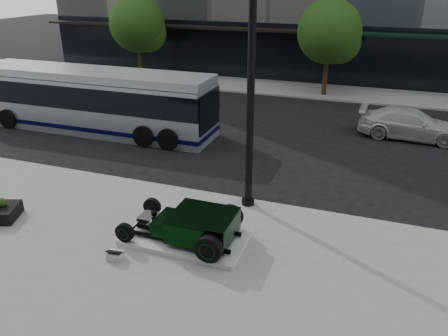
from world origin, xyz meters
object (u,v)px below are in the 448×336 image
(hot_rod, at_px, (196,225))
(transit_bus, at_px, (93,100))
(white_sedan, at_px, (411,124))
(lamppost, at_px, (250,101))

(hot_rod, relative_size, transit_bus, 0.27)
(hot_rod, height_order, transit_bus, transit_bus)
(transit_bus, bearing_deg, white_sedan, 14.94)
(hot_rod, xyz_separation_m, lamppost, (0.70, 2.67, 2.89))
(lamppost, relative_size, white_sedan, 1.61)
(hot_rod, bearing_deg, transit_bus, 138.16)
(hot_rod, height_order, lamppost, lamppost)
(lamppost, distance_m, white_sedan, 10.73)
(white_sedan, bearing_deg, transit_bus, 107.30)
(white_sedan, bearing_deg, lamppost, 152.40)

